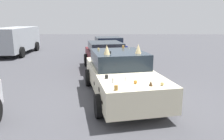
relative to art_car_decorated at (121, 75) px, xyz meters
name	(u,v)px	position (x,y,z in m)	size (l,w,h in m)	color
ground_plane	(121,96)	(-0.08, -0.02, -0.73)	(60.00, 60.00, 0.00)	#47474C
art_car_decorated	(121,75)	(0.00, 0.00, 0.00)	(4.85, 2.77, 1.75)	beige
parked_van_far_left	(15,39)	(8.85, 7.35, 0.36)	(5.43, 2.33, 1.91)	#9EA3A8
parked_sedan_row_back_center	(108,46)	(7.95, 0.62, -0.06)	(4.19, 2.65, 1.32)	navy
parked_sedan_far_right	(106,56)	(3.62, 0.60, -0.01)	(4.48, 2.58, 1.40)	#5B1419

